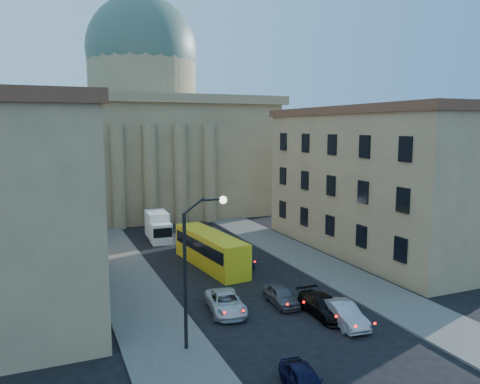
# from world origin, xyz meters

# --- Properties ---
(sidewalk_left) EXTENTS (5.00, 60.00, 0.15)m
(sidewalk_left) POSITION_xyz_m (-8.50, 18.00, 0.07)
(sidewalk_left) COLOR #55524E
(sidewalk_left) RESTS_ON ground
(sidewalk_right) EXTENTS (5.00, 60.00, 0.15)m
(sidewalk_right) POSITION_xyz_m (8.50, 18.00, 0.07)
(sidewalk_right) COLOR #55524E
(sidewalk_right) RESTS_ON ground
(church) EXTENTS (68.02, 28.76, 36.60)m
(church) POSITION_xyz_m (0.00, 55.47, 11.88)
(church) COLOR #79674A
(church) RESTS_ON ground
(building_left) EXTENTS (11.60, 26.60, 14.70)m
(building_left) POSITION_xyz_m (-17.00, 22.00, 7.42)
(building_left) COLOR tan
(building_left) RESTS_ON ground
(building_right) EXTENTS (11.60, 26.60, 14.70)m
(building_right) POSITION_xyz_m (17.00, 22.00, 7.42)
(building_right) COLOR tan
(building_right) RESTS_ON ground
(street_lamp) EXTENTS (2.62, 0.44, 8.83)m
(street_lamp) POSITION_xyz_m (-6.97, 8.00, 5.29)
(street_lamp) COLOR black
(street_lamp) RESTS_ON ground
(car_left_near) EXTENTS (1.98, 3.94, 1.29)m
(car_left_near) POSITION_xyz_m (-3.50, 1.63, 0.64)
(car_left_near) COLOR black
(car_left_near) RESTS_ON ground
(car_right_near) EXTENTS (1.89, 4.47, 1.44)m
(car_right_near) POSITION_xyz_m (2.91, 7.52, 0.72)
(car_right_near) COLOR #989B9F
(car_right_near) RESTS_ON ground
(car_left_mid) EXTENTS (2.88, 5.11, 1.35)m
(car_left_mid) POSITION_xyz_m (-3.39, 12.41, 0.67)
(car_left_mid) COLOR silver
(car_left_mid) RESTS_ON ground
(car_right_mid) EXTENTS (1.97, 4.78, 1.38)m
(car_right_mid) POSITION_xyz_m (2.51, 9.24, 0.69)
(car_right_mid) COLOR black
(car_right_mid) RESTS_ON ground
(car_right_far) EXTENTS (1.80, 4.00, 1.33)m
(car_right_far) POSITION_xyz_m (0.80, 12.15, 0.67)
(car_right_far) COLOR #4D4D52
(car_right_far) RESTS_ON ground
(car_right_distant) EXTENTS (1.98, 4.27, 1.35)m
(car_right_distant) POSITION_xyz_m (1.90, 22.18, 0.68)
(car_right_distant) COLOR black
(car_right_distant) RESTS_ON ground
(city_bus) EXTENTS (3.60, 11.10, 3.07)m
(city_bus) POSITION_xyz_m (-0.80, 23.00, 1.65)
(city_bus) COLOR yellow
(city_bus) RESTS_ON ground
(box_truck) EXTENTS (2.49, 5.72, 3.08)m
(box_truck) POSITION_xyz_m (-2.89, 34.93, 1.46)
(box_truck) COLOR white
(box_truck) RESTS_ON ground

